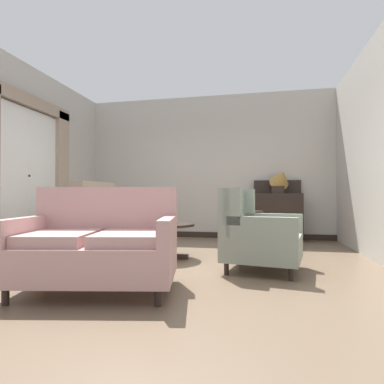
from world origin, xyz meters
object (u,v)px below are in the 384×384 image
armchair_foreground_right (115,223)px  side_table (245,229)px  gramophone (281,179)px  armchair_back_corner (256,235)px  porcelain_vase (165,213)px  coffee_table (164,230)px  settee (98,247)px  armchair_beside_settee (80,226)px  sideboard (278,214)px

armchair_foreground_right → side_table: size_ratio=1.77×
gramophone → armchair_back_corner: bearing=-100.0°
gramophone → porcelain_vase: bearing=-130.6°
gramophone → coffee_table: bearing=-129.8°
armchair_foreground_right → side_table: 2.38m
coffee_table → armchair_foreground_right: (-1.19, 0.88, 0.01)m
porcelain_vase → settee: bearing=-95.1°
porcelain_vase → gramophone: size_ratio=0.63×
armchair_back_corner → side_table: (-0.16, 0.93, -0.01)m
settee → gramophone: 4.32m
porcelain_vase → armchair_back_corner: bearing=-22.6°
gramophone → armchair_beside_settee: bearing=-143.7°
armchair_beside_settee → sideboard: sideboard is taller
armchair_back_corner → side_table: 0.94m
settee → sideboard: sideboard is taller
armchair_back_corner → sideboard: sideboard is taller
coffee_table → gramophone: gramophone is taller
coffee_table → porcelain_vase: 0.25m
armchair_back_corner → sideboard: 2.75m
porcelain_vase → sideboard: 2.78m
armchair_back_corner → gramophone: size_ratio=1.73×
side_table → sideboard: bearing=72.2°
settee → side_table: bearing=47.2°
gramophone → sideboard: bearing=118.7°
armchair_beside_settee → gramophone: gramophone is taller
porcelain_vase → side_table: size_ratio=0.54×
armchair_beside_settee → side_table: bearing=110.3°
porcelain_vase → armchair_beside_settee: 1.29m
side_table → gramophone: bearing=69.7°
armchair_back_corner → gramophone: (0.46, 2.62, 0.82)m
porcelain_vase → armchair_beside_settee: bearing=-172.8°
armchair_back_corner → settee: bearing=138.6°
coffee_table → porcelain_vase: porcelain_vase is taller
sideboard → settee: bearing=-115.9°
armchair_beside_settee → side_table: armchair_beside_settee is taller
settee → armchair_back_corner: size_ratio=1.58×
coffee_table → porcelain_vase: bearing=95.9°
armchair_beside_settee → armchair_foreground_right: 1.00m
armchair_foreground_right → armchair_beside_settee: bearing=28.5°
armchair_foreground_right → armchair_back_corner: armchair_foreground_right is taller
sideboard → gramophone: 0.70m
armchair_foreground_right → gramophone: (2.96, 1.25, 0.81)m
armchair_foreground_right → sideboard: 3.20m
armchair_foreground_right → sideboard: (2.91, 1.34, 0.12)m
armchair_back_corner → gramophone: 2.79m
armchair_back_corner → armchair_foreground_right: bearing=71.5°
armchair_beside_settee → sideboard: bearing=135.6°
porcelain_vase → armchair_foreground_right: size_ratio=0.30×
settee → armchair_beside_settee: 1.90m
settee → armchair_back_corner: 1.86m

